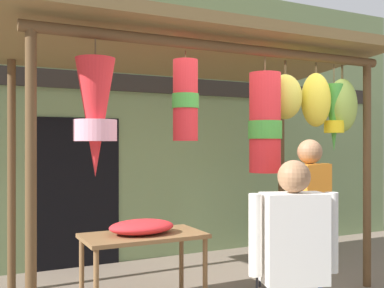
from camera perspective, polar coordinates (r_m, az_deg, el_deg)
The scene contains 7 objects.
shop_facade at distance 6.88m, azimuth -4.39°, elevation 3.09°, with size 9.17×0.29×4.04m.
market_stall_canopy at distance 5.14m, azimuth 1.91°, elevation 8.60°, with size 4.21×2.11×2.86m.
display_table at distance 4.81m, azimuth -6.00°, elevation -11.93°, with size 1.21×0.66×0.74m.
flower_heap_on_table at distance 4.77m, azimuth -6.01°, elevation -10.07°, with size 0.67×0.47×0.15m.
folding_chair at distance 5.36m, azimuth 9.29°, elevation -12.34°, with size 0.56×0.56×0.84m.
customer_foreground at distance 3.11m, azimuth 12.41°, elevation -13.83°, with size 0.57×0.33×1.55m.
passerby_at_right at distance 4.47m, azimuth 14.26°, elevation -8.31°, with size 0.58×0.32×1.69m.
Camera 1 is at (-2.59, -3.74, 1.65)m, focal length 43.42 mm.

